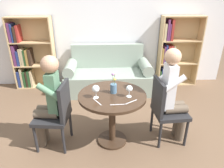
% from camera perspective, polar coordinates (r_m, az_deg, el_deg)
% --- Properties ---
extents(ground_plane, '(16.00, 16.00, 0.00)m').
position_cam_1_polar(ground_plane, '(2.91, 0.05, -15.79)').
color(ground_plane, brown).
extents(back_wall, '(5.20, 0.05, 2.70)m').
position_cam_1_polar(back_wall, '(4.32, -1.46, 17.39)').
color(back_wall, silver).
rests_on(back_wall, ground_plane).
extents(round_table, '(0.86, 0.86, 0.73)m').
position_cam_1_polar(round_table, '(2.58, 0.06, -6.17)').
color(round_table, '#382619').
rests_on(round_table, ground_plane).
extents(couch, '(1.73, 0.80, 0.92)m').
position_cam_1_polar(couch, '(4.17, -1.14, 2.35)').
color(couch, gray).
rests_on(couch, ground_plane).
extents(bookshelf_left, '(0.85, 0.28, 1.48)m').
position_cam_1_polar(bookshelf_left, '(4.57, -22.66, 7.28)').
color(bookshelf_left, tan).
rests_on(bookshelf_left, ground_plane).
extents(bookshelf_right, '(0.85, 0.28, 1.48)m').
position_cam_1_polar(bookshelf_right, '(4.56, 17.07, 8.74)').
color(bookshelf_right, tan).
rests_on(bookshelf_right, ground_plane).
extents(chair_left, '(0.46, 0.46, 0.90)m').
position_cam_1_polar(chair_left, '(2.66, -15.44, -7.90)').
color(chair_left, '#232326').
rests_on(chair_left, ground_plane).
extents(chair_right, '(0.45, 0.45, 0.90)m').
position_cam_1_polar(chair_right, '(2.75, 14.99, -6.68)').
color(chair_right, '#232326').
rests_on(chair_right, ground_plane).
extents(person_left, '(0.44, 0.37, 1.25)m').
position_cam_1_polar(person_left, '(2.61, -17.65, -4.39)').
color(person_left, brown).
rests_on(person_left, ground_plane).
extents(person_right, '(0.43, 0.36, 1.30)m').
position_cam_1_polar(person_right, '(2.70, 17.12, -2.98)').
color(person_right, brown).
rests_on(person_right, ground_plane).
extents(wine_glass_left, '(0.09, 0.09, 0.16)m').
position_cam_1_polar(wine_glass_left, '(2.38, -4.66, -1.48)').
color(wine_glass_left, white).
rests_on(wine_glass_left, round_table).
extents(wine_glass_right, '(0.08, 0.08, 0.15)m').
position_cam_1_polar(wine_glass_right, '(2.41, 4.97, -1.42)').
color(wine_glass_right, white).
rests_on(wine_glass_right, round_table).
extents(flower_vase, '(0.08, 0.08, 0.28)m').
position_cam_1_polar(flower_vase, '(2.50, 0.45, -0.75)').
color(flower_vase, slate).
rests_on(flower_vase, round_table).
extents(knife_left_setting, '(0.19, 0.02, 0.00)m').
position_cam_1_polar(knife_left_setting, '(2.28, 1.84, -5.88)').
color(knife_left_setting, silver).
rests_on(knife_left_setting, round_table).
extents(fork_left_setting, '(0.11, 0.17, 0.00)m').
position_cam_1_polar(fork_left_setting, '(2.34, -4.29, -5.06)').
color(fork_left_setting, silver).
rests_on(fork_left_setting, round_table).
extents(knife_right_setting, '(0.16, 0.11, 0.00)m').
position_cam_1_polar(knife_right_setting, '(2.34, 5.38, -5.14)').
color(knife_right_setting, silver).
rests_on(knife_right_setting, round_table).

